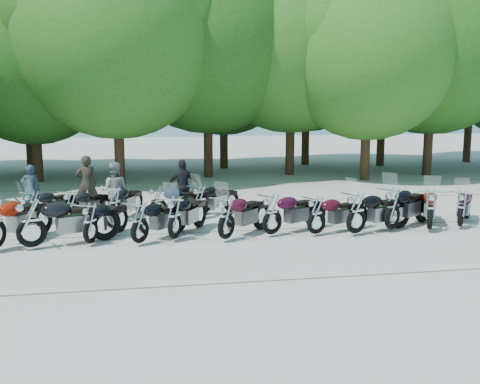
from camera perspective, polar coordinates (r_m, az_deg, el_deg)
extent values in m
plane|color=#AAA599|center=(14.33, 1.07, -5.29)|extent=(90.00, 90.00, 0.00)
cylinder|color=#3A2614|center=(26.90, -19.94, 4.51)|extent=(0.44, 0.44, 3.31)
sphere|color=#286319|center=(26.89, -20.37, 12.31)|extent=(7.31, 7.31, 7.31)
cylinder|color=#3A2614|center=(24.91, -12.19, 5.25)|extent=(0.44, 0.44, 3.93)
sphere|color=#357721|center=(25.01, -12.54, 15.26)|extent=(8.70, 8.70, 8.70)
cylinder|color=#3A2614|center=(26.94, -3.26, 5.93)|extent=(0.44, 0.44, 4.13)
sphere|color=#286319|center=(27.07, -3.35, 15.64)|extent=(9.13, 9.13, 9.13)
cylinder|color=#3A2614|center=(27.84, 5.12, 5.97)|extent=(0.44, 0.44, 4.09)
sphere|color=#357721|center=(27.96, 5.25, 15.28)|extent=(9.04, 9.04, 9.04)
cylinder|color=#3A2614|center=(26.55, 12.64, 5.12)|extent=(0.44, 0.44, 3.62)
sphere|color=#357721|center=(26.59, 12.94, 13.77)|extent=(8.00, 8.00, 8.00)
cylinder|color=#3A2614|center=(29.00, 18.60, 5.54)|extent=(0.44, 0.44, 3.98)
sphere|color=#286319|center=(29.09, 19.06, 14.23)|extent=(8.79, 8.79, 8.79)
cylinder|color=#3A2614|center=(31.13, -20.58, 5.23)|extent=(0.44, 0.44, 3.52)
sphere|color=#357721|center=(31.15, -20.99, 12.40)|extent=(7.78, 7.78, 7.78)
cylinder|color=#3A2614|center=(30.11, -12.22, 5.40)|extent=(0.44, 0.44, 3.42)
sphere|color=#286319|center=(30.11, -12.47, 12.61)|extent=(7.56, 7.56, 7.56)
cylinder|color=#3A2614|center=(30.47, -1.66, 5.77)|extent=(0.44, 0.44, 3.56)
sphere|color=#286319|center=(30.49, -1.69, 13.20)|extent=(7.88, 7.88, 7.88)
cylinder|color=#3A2614|center=(32.52, 6.68, 6.10)|extent=(0.44, 0.44, 3.76)
sphere|color=#286319|center=(32.57, 6.82, 13.43)|extent=(8.31, 8.31, 8.31)
cylinder|color=#3A2614|center=(32.63, 14.14, 5.78)|extent=(0.44, 0.44, 3.63)
sphere|color=#357721|center=(32.66, 14.42, 12.84)|extent=(8.02, 8.02, 8.02)
cylinder|color=#3A2614|center=(36.24, 22.19, 6.28)|extent=(0.44, 0.44, 4.37)
sphere|color=#286319|center=(36.38, 22.66, 13.92)|extent=(9.67, 9.67, 9.67)
imported|color=#203242|center=(18.95, -20.50, 0.19)|extent=(0.68, 0.55, 1.62)
imported|color=gray|center=(17.71, -12.67, 0.17)|extent=(0.93, 0.77, 1.75)
imported|color=black|center=(18.19, -5.80, 0.58)|extent=(1.07, 0.54, 1.75)
imported|color=#2A241C|center=(18.93, -15.32, 0.82)|extent=(0.73, 0.52, 1.87)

